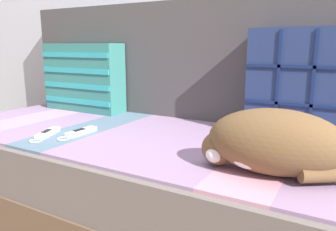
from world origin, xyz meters
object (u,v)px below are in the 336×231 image
object	(u,v)px
couch	(153,174)
throw_pillow_striped	(84,77)
sleeping_cat	(270,143)
throw_pillow_quilted	(298,84)
game_remote_far	(47,133)
game_remote_near	(80,132)

from	to	relation	value
couch	throw_pillow_striped	bearing A→B (deg)	158.90
couch	sleeping_cat	bearing A→B (deg)	-21.77
couch	throw_pillow_striped	distance (m)	0.73
sleeping_cat	throw_pillow_quilted	bearing A→B (deg)	90.30
throw_pillow_quilted	game_remote_far	world-z (taller)	throw_pillow_quilted
couch	game_remote_near	world-z (taller)	game_remote_near
sleeping_cat	game_remote_near	distance (m)	0.77
couch	game_remote_near	distance (m)	0.35
sleeping_cat	game_remote_near	bearing A→B (deg)	176.95
throw_pillow_striped	game_remote_near	world-z (taller)	throw_pillow_striped
couch	game_remote_far	xyz separation A→B (m)	(-0.35, -0.25, 0.19)
couch	game_remote_far	world-z (taller)	game_remote_far
game_remote_near	game_remote_far	world-z (taller)	same
throw_pillow_quilted	throw_pillow_striped	xyz separation A→B (m)	(-1.11, -0.00, -0.03)
throw_pillow_quilted	sleeping_cat	bearing A→B (deg)	-89.70
couch	game_remote_near	xyz separation A→B (m)	(-0.24, -0.17, 0.19)
game_remote_near	game_remote_far	bearing A→B (deg)	-142.43
sleeping_cat	game_remote_far	size ratio (longest dim) A/B	2.30
game_remote_far	throw_pillow_striped	bearing A→B (deg)	117.30
sleeping_cat	game_remote_far	bearing A→B (deg)	-177.48
throw_pillow_quilted	throw_pillow_striped	bearing A→B (deg)	-179.97
couch	game_remote_near	size ratio (longest dim) A/B	10.48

